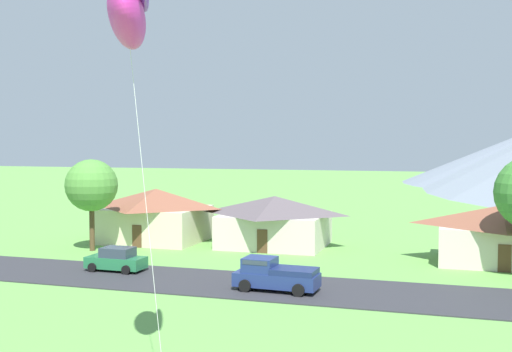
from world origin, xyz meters
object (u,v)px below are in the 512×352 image
Objects in this scene: house_left_center at (275,220)px; kite_flyer_with_kite at (129,16)px; house_rightmost at (501,233)px; tree_near_left at (91,186)px; house_right_center at (156,214)px; parked_car_green_mid_west at (116,260)px; pickup_truck_navy_west_side at (274,274)px.

kite_flyer_with_kite is at bearing -83.51° from house_left_center.
tree_near_left reaches higher than house_rightmost.
kite_flyer_with_kite is at bearing -55.39° from tree_near_left.
house_left_center is 11.33m from house_right_center.
house_left_center is at bearing 60.99° from parked_car_green_mid_west.
house_left_center is 1.83× the size of pickup_truck_navy_west_side.
house_right_center reaches higher than pickup_truck_navy_west_side.
house_rightmost is 33.32m from tree_near_left.
house_rightmost is at bearing 7.44° from tree_near_left.
tree_near_left reaches higher than pickup_truck_navy_west_side.
pickup_truck_navy_west_side is (18.78, -9.45, -4.51)m from tree_near_left.
house_right_center is 7.58m from tree_near_left.
house_rightmost is 0.65× the size of kite_flyer_with_kite.
kite_flyer_with_kite is (3.76, -33.05, 11.37)m from house_left_center.
parked_car_green_mid_west is 0.80× the size of pickup_truck_navy_west_side.
kite_flyer_with_kite reaches higher than parked_car_green_mid_west.
pickup_truck_navy_west_side is (15.85, -15.75, -1.49)m from house_right_center.
house_right_center is at bearing 176.16° from house_rightmost.
house_rightmost reaches higher than pickup_truck_navy_west_side.
house_right_center is 0.62× the size of kite_flyer_with_kite.
house_right_center is 1.76× the size of pickup_truck_navy_west_side.
pickup_truck_navy_west_side is at bearing -44.81° from house_right_center.
house_left_center is 16.17m from parked_car_green_mid_west.
kite_flyer_with_kite is at bearing -116.12° from house_rightmost.
pickup_truck_navy_west_side is at bearing -26.71° from tree_near_left.
house_left_center is at bearing 171.82° from house_rightmost.
house_rightmost reaches higher than parked_car_green_mid_west.
parked_car_green_mid_west is 0.28× the size of kite_flyer_with_kite.
pickup_truck_navy_west_side is 0.35× the size of kite_flyer_with_kite.
pickup_truck_navy_west_side is at bearing 87.31° from kite_flyer_with_kite.
kite_flyer_with_kite is at bearing -65.04° from house_right_center.
house_rightmost is at bearing -3.84° from house_right_center.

